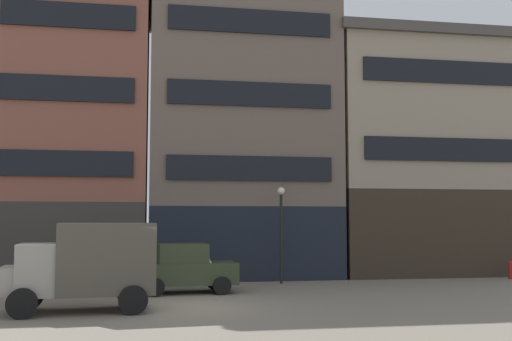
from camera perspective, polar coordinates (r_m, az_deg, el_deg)
name	(u,v)px	position (r m, az deg, el deg)	size (l,w,h in m)	color
ground_plane	(182,307)	(19.29, -7.03, -12.76)	(120.00, 120.00, 0.00)	slate
building_center_left	(77,134)	(30.19, -16.64, 3.38)	(7.19, 7.32, 13.62)	#38332D
building_center_right	(240,102)	(30.57, -1.56, 6.49)	(9.35, 7.32, 17.21)	black
building_far_right	(413,156)	(32.81, 14.69, 1.38)	(9.91, 7.32, 12.13)	#33281E
delivery_truck_near	(86,263)	(18.80, -15.78, -8.47)	(4.47, 2.43, 2.62)	gray
sedan_dark	(186,268)	(22.81, -6.69, -9.20)	(3.80, 2.05, 1.83)	#2D3823
pedestrian_officer	(63,266)	(23.98, -17.85, -8.62)	(0.38, 0.38, 1.79)	#38332D
streetlamp_curbside	(281,221)	(25.98, 2.40, -4.79)	(0.32, 0.32, 4.12)	black
fire_hydrant_curbside	(511,270)	(30.32, 23.01, -8.65)	(0.24, 0.24, 0.83)	maroon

